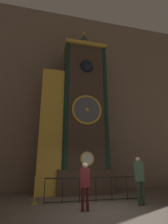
{
  "coord_description": "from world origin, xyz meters",
  "views": [
    {
      "loc": [
        -2.06,
        -6.25,
        1.66
      ],
      "look_at": [
        0.32,
        3.81,
        4.6
      ],
      "focal_mm": 28.0,
      "sensor_mm": 36.0,
      "label": 1
    }
  ],
  "objects_px": {
    "clock_tower": "(77,114)",
    "visitor_far": "(139,175)",
    "visitor_near": "(85,181)",
    "stanchion_post": "(34,195)"
  },
  "relations": [
    {
      "from": "clock_tower",
      "to": "visitor_near",
      "type": "xyz_separation_m",
      "value": [
        -0.36,
        -3.49,
        -3.46
      ]
    },
    {
      "from": "clock_tower",
      "to": "visitor_near",
      "type": "relative_size",
      "value": 6.43
    },
    {
      "from": "clock_tower",
      "to": "visitor_far",
      "type": "relative_size",
      "value": 5.65
    },
    {
      "from": "clock_tower",
      "to": "visitor_near",
      "type": "distance_m",
      "value": 4.92
    },
    {
      "from": "visitor_far",
      "to": "stanchion_post",
      "type": "bearing_deg",
      "value": 173.3
    },
    {
      "from": "visitor_far",
      "to": "stanchion_post",
      "type": "relative_size",
      "value": 1.76
    },
    {
      "from": "clock_tower",
      "to": "stanchion_post",
      "type": "xyz_separation_m",
      "value": [
        -2.13,
        -1.99,
        -4.09
      ]
    },
    {
      "from": "clock_tower",
      "to": "stanchion_post",
      "type": "relative_size",
      "value": 9.91
    },
    {
      "from": "clock_tower",
      "to": "stanchion_post",
      "type": "height_order",
      "value": "clock_tower"
    },
    {
      "from": "visitor_near",
      "to": "stanchion_post",
      "type": "height_order",
      "value": "visitor_near"
    }
  ]
}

